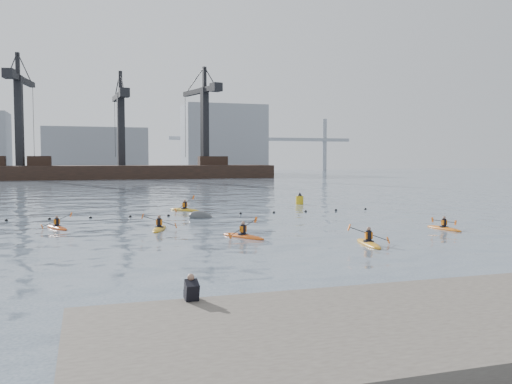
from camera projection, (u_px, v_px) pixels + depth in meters
The scene contains 13 objects.
ground at pixel (294, 268), 22.88m from camera, with size 400.00×400.00×0.00m, color #3E4B5A.
quay at pixel (420, 333), 14.32m from camera, with size 18.00×7.12×1.77m.
float_line at pixel (187, 215), 44.17m from camera, with size 33.24×0.73×0.24m.
barge_pier at pixel (121, 171), 127.34m from camera, with size 72.00×19.30×29.50m.
skyline at pixel (120, 144), 165.96m from camera, with size 141.00×28.00×22.00m.
kayaker_0 at pixel (243, 236), 31.82m from camera, with size 2.19×3.26×1.25m.
kayaker_1 at pixel (369, 243), 29.07m from camera, with size 2.34×3.48×1.26m.
kayaker_2 at pixel (57, 227), 35.92m from camera, with size 1.98×3.04×1.13m.
kayaker_3 at pixel (159, 228), 35.22m from camera, with size 2.24×3.42×1.19m.
kayaker_4 at pixel (444, 228), 35.42m from camera, with size 2.09×3.12×0.98m.
kayaker_5 at pixel (185, 209), 48.30m from camera, with size 2.64×3.29×1.43m.
mooring_buoy at pixel (201, 218), 42.50m from camera, with size 2.07×1.22×1.03m, color #414346.
nav_buoy at pixel (300, 200), 55.06m from camera, with size 0.78×0.78×1.43m.
Camera 1 is at (-8.40, -21.09, 4.59)m, focal length 38.00 mm.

